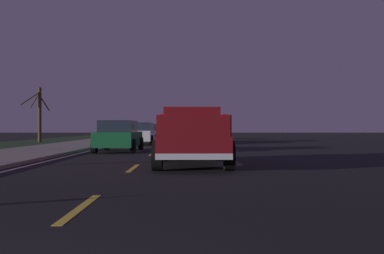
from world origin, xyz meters
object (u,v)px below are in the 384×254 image
Objects in this scene: sedan_white at (141,133)px; sedan_black at (154,132)px; sedan_green at (119,136)px; pickup_truck at (192,136)px; sedan_tan at (191,133)px; bare_tree_far at (39,113)px.

sedan_white is 1.00× the size of sedan_black.
sedan_black is at bearing -0.36° from sedan_green.
sedan_white is 8.84m from sedan_green.
pickup_truck is at bearing -154.39° from sedan_green.
sedan_white is at bearing 11.87° from pickup_truck.
pickup_truck is 16.58m from sedan_white.
sedan_black is (21.12, -0.13, 0.00)m from sedan_green.
sedan_white is 1.00× the size of sedan_tan.
sedan_green is at bearing 179.64° from sedan_black.
sedan_black is at bearing 6.82° from pickup_truck.
pickup_truck is 20.70m from sedan_tan.
sedan_green and sedan_black have the same top height.
pickup_truck is at bearing -150.18° from bare_tree_far.
sedan_tan is at bearing -15.35° from sedan_green.
pickup_truck reaches higher than sedan_black.
sedan_black is 11.50m from bare_tree_far.
bare_tree_far reaches higher than sedan_black.
pickup_truck is at bearing -168.13° from sedan_white.
sedan_white is 5.69m from sedan_tan.
sedan_tan is (20.70, -0.11, -0.13)m from pickup_truck.
pickup_truck is 1.22× the size of bare_tree_far.
sedan_tan is at bearing -155.74° from sedan_black.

